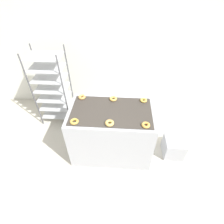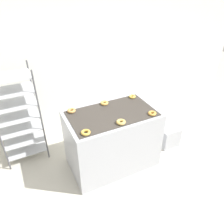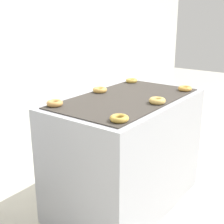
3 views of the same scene
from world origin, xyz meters
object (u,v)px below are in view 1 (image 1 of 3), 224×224
at_px(glaze_bin, 173,147).
at_px(donut_far_left, 82,97).
at_px(fryer_machine, 111,132).
at_px(donut_near_left, 74,121).
at_px(baking_rack_cart, 52,88).
at_px(donut_near_right, 146,125).
at_px(donut_far_center, 113,99).
at_px(donut_far_right, 144,100).
at_px(donut_near_center, 110,123).

relative_size(glaze_bin, donut_far_left, 3.12).
height_order(fryer_machine, donut_far_left, donut_far_left).
distance_m(fryer_machine, donut_near_left, 0.78).
xyz_separation_m(baking_rack_cart, donut_far_left, (0.73, -0.52, 0.19)).
height_order(donut_near_left, donut_near_right, donut_near_right).
bearing_deg(donut_far_center, glaze_bin, -14.34).
height_order(glaze_bin, donut_far_left, donut_far_left).
bearing_deg(glaze_bin, baking_rack_cart, 161.14).
distance_m(baking_rack_cart, donut_near_right, 2.09).
xyz_separation_m(donut_near_left, donut_far_right, (1.03, 0.57, -0.00)).
xyz_separation_m(donut_near_right, donut_far_right, (0.01, 0.57, -0.00)).
bearing_deg(donut_far_left, fryer_machine, -30.05).
bearing_deg(glaze_bin, donut_far_left, 169.81).
bearing_deg(donut_near_left, glaze_bin, 9.92).
height_order(donut_near_left, donut_far_left, donut_far_left).
relative_size(donut_near_left, donut_near_center, 0.97).
height_order(donut_near_left, donut_far_right, same).
bearing_deg(donut_far_center, donut_far_right, -0.73).
relative_size(fryer_machine, donut_far_center, 10.81).
bearing_deg(fryer_machine, donut_far_left, 149.95).
xyz_separation_m(baking_rack_cart, donut_far_center, (1.26, -0.53, 0.19)).
height_order(glaze_bin, donut_far_right, donut_far_right).
relative_size(fryer_machine, donut_near_center, 10.51).
xyz_separation_m(donut_far_left, donut_far_center, (0.53, -0.01, 0.00)).
relative_size(donut_near_left, donut_far_left, 1.03).
bearing_deg(glaze_bin, donut_near_left, -170.08).
height_order(donut_near_center, donut_near_right, donut_near_center).
relative_size(fryer_machine, glaze_bin, 3.56).
relative_size(donut_far_left, donut_far_right, 1.07).
relative_size(fryer_machine, donut_far_right, 11.85).
distance_m(donut_far_left, donut_far_center, 0.53).
xyz_separation_m(baking_rack_cart, donut_far_right, (1.77, -0.53, 0.19)).
xyz_separation_m(fryer_machine, donut_far_center, (0.01, 0.29, 0.51)).
bearing_deg(donut_near_center, fryer_machine, 88.78).
relative_size(baking_rack_cart, donut_near_left, 12.79).
bearing_deg(fryer_machine, donut_near_center, -91.22).
height_order(donut_near_right, donut_far_left, donut_far_left).
height_order(baking_rack_cart, donut_far_right, baking_rack_cart).
bearing_deg(donut_far_center, baking_rack_cart, 157.28).
bearing_deg(donut_far_center, donut_near_right, -49.43).
relative_size(glaze_bin, donut_far_center, 3.04).
height_order(glaze_bin, donut_far_center, donut_far_center).
height_order(glaze_bin, donut_near_left, donut_near_left).
height_order(glaze_bin, donut_near_center, donut_near_center).
distance_m(fryer_machine, glaze_bin, 1.18).
relative_size(fryer_machine, donut_near_left, 10.83).
xyz_separation_m(donut_near_center, donut_far_center, (0.02, 0.58, -0.00)).
distance_m(baking_rack_cart, donut_far_center, 1.38).
relative_size(donut_near_left, donut_near_right, 1.03).
height_order(donut_far_center, donut_far_right, donut_far_center).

